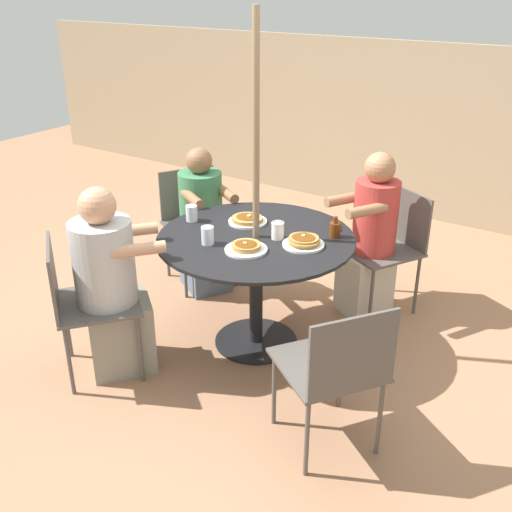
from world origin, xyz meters
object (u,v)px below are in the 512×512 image
(patio_chair_north, at_px, (82,298))
(diner_north, at_px, (112,290))
(coffee_cup, at_px, (278,230))
(syrup_bottle, at_px, (335,229))
(pancake_plate_c, at_px, (247,220))
(drinking_glass_b, at_px, (192,213))
(patio_chair_east, at_px, (336,366))
(patio_chair_south, at_px, (390,241))
(patio_chair_west, at_px, (195,217))
(pancake_plate_a, at_px, (304,242))
(pancake_plate_b, at_px, (246,248))
(patio_table, at_px, (256,257))
(diner_west, at_px, (203,226))
(drinking_glass_a, at_px, (208,235))
(diner_south, at_px, (371,241))

(patio_chair_north, distance_m, diner_north, 0.17)
(coffee_cup, bearing_deg, syrup_bottle, 37.84)
(diner_north, distance_m, pancake_plate_c, 0.96)
(drinking_glass_b, bearing_deg, patio_chair_east, -23.73)
(patio_chair_south, relative_size, patio_chair_west, 1.00)
(pancake_plate_a, bearing_deg, pancake_plate_c, 166.63)
(patio_chair_north, distance_m, pancake_plate_b, 1.00)
(patio_table, height_order, diner_west, diner_west)
(patio_table, bearing_deg, diner_west, 150.15)
(patio_chair_west, height_order, coffee_cup, coffee_cup)
(pancake_plate_b, xyz_separation_m, drinking_glass_a, (-0.24, -0.04, 0.04))
(patio_chair_east, distance_m, drinking_glass_a, 1.14)
(patio_chair_east, relative_size, patio_chair_west, 1.00)
(diner_north, relative_size, drinking_glass_b, 11.33)
(coffee_cup, bearing_deg, diner_south, 67.50)
(diner_north, bearing_deg, patio_chair_east, 42.10)
(patio_chair_south, distance_m, diner_south, 0.17)
(patio_table, xyz_separation_m, pancake_plate_b, (0.07, -0.20, 0.16))
(patio_chair_east, relative_size, coffee_cup, 8.17)
(coffee_cup, bearing_deg, diner_north, -132.79)
(patio_chair_north, xyz_separation_m, coffee_cup, (0.79, 0.87, 0.30))
(drinking_glass_b, bearing_deg, patio_chair_north, -102.25)
(diner_west, relative_size, drinking_glass_a, 10.07)
(patio_chair_north, bearing_deg, drinking_glass_b, 116.64)
(patio_chair_north, xyz_separation_m, drinking_glass_b, (0.18, 0.81, 0.30))
(drinking_glass_a, bearing_deg, patio_chair_north, -130.29)
(patio_chair_south, distance_m, drinking_glass_a, 1.40)
(pancake_plate_b, distance_m, pancake_plate_c, 0.43)
(patio_chair_north, relative_size, drinking_glass_a, 7.94)
(diner_west, distance_m, drinking_glass_b, 0.62)
(coffee_cup, relative_size, drinking_glass_a, 0.97)
(diner_west, height_order, pancake_plate_c, diner_west)
(drinking_glass_a, bearing_deg, patio_chair_west, 133.68)
(patio_chair_north, xyz_separation_m, drinking_glass_a, (0.49, 0.58, 0.30))
(pancake_plate_a, bearing_deg, patio_chair_west, 158.41)
(syrup_bottle, bearing_deg, pancake_plate_b, -125.71)
(coffee_cup, bearing_deg, pancake_plate_b, -103.16)
(patio_table, relative_size, pancake_plate_c, 4.89)
(pancake_plate_a, xyz_separation_m, coffee_cup, (-0.18, 0.01, 0.03))
(diner_south, xyz_separation_m, patio_chair_west, (-1.35, -0.25, -0.04))
(patio_table, height_order, drinking_glass_b, drinking_glass_b)
(pancake_plate_c, bearing_deg, diner_south, 46.26)
(patio_chair_west, relative_size, diner_west, 0.79)
(patio_chair_west, height_order, diner_west, diner_west)
(patio_table, xyz_separation_m, patio_chair_west, (-0.92, 0.53, -0.11))
(diner_north, xyz_separation_m, pancake_plate_a, (0.86, 0.73, 0.25))
(patio_table, distance_m, pancake_plate_a, 0.35)
(pancake_plate_a, height_order, coffee_cup, coffee_cup)
(diner_south, relative_size, pancake_plate_c, 4.70)
(patio_chair_east, bearing_deg, drinking_glass_a, 106.08)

